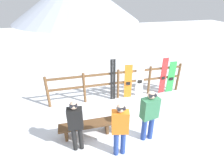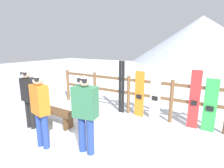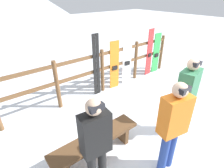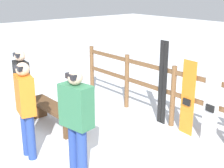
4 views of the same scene
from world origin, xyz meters
name	(u,v)px [view 4 (image 4 of 4)]	position (x,y,z in m)	size (l,w,h in m)	color
ground_plane	(88,160)	(0.00, 0.00, 0.00)	(40.00, 40.00, 0.00)	white
fence	(173,91)	(0.00, 2.04, 0.72)	(5.39, 0.10, 1.22)	brown
bench	(54,111)	(-1.46, 0.24, 0.32)	(1.60, 0.36, 0.42)	brown
person_plaid_green	(77,117)	(0.21, -0.32, 0.91)	(0.50, 0.33, 1.59)	navy
person_black	(22,84)	(-1.75, -0.23, 0.90)	(0.39, 0.24, 1.54)	black
person_orange	(26,104)	(-0.71, -0.65, 0.91)	(0.45, 0.31, 1.57)	navy
ski_pair_black	(163,83)	(-0.23, 1.99, 0.84)	(0.19, 0.02, 1.68)	black
snowboard_orange	(188,98)	(0.39, 1.98, 0.70)	(0.30, 0.07, 1.41)	orange
snowboard_white	(211,104)	(0.87, 1.98, 0.73)	(0.31, 0.09, 1.46)	white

